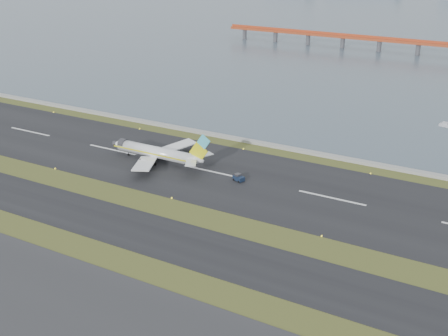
% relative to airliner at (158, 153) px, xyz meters
% --- Properties ---
extents(ground, '(1000.00, 1000.00, 0.00)m').
position_rel_airliner_xyz_m(ground, '(19.03, -28.29, -3.46)').
color(ground, '#374A1A').
rests_on(ground, ground).
extents(taxiway_strip, '(1000.00, 18.00, 0.10)m').
position_rel_airliner_xyz_m(taxiway_strip, '(19.03, -40.29, -3.41)').
color(taxiway_strip, black).
rests_on(taxiway_strip, ground).
extents(runway_strip, '(1000.00, 45.00, 0.10)m').
position_rel_airliner_xyz_m(runway_strip, '(19.03, 1.71, -3.41)').
color(runway_strip, black).
rests_on(runway_strip, ground).
extents(seawall, '(1000.00, 2.50, 1.00)m').
position_rel_airliner_xyz_m(seawall, '(19.03, 31.71, -2.96)').
color(seawall, '#969691').
rests_on(seawall, ground).
extents(bay_water, '(1400.00, 800.00, 1.30)m').
position_rel_airliner_xyz_m(bay_water, '(19.03, 431.71, -3.46)').
color(bay_water, '#445661').
rests_on(bay_water, ground).
extents(red_pier, '(260.00, 5.00, 10.20)m').
position_rel_airliner_xyz_m(red_pier, '(39.03, 221.71, 3.82)').
color(red_pier, '#AB3E1D').
rests_on(red_pier, ground).
extents(airliner, '(38.52, 32.89, 12.80)m').
position_rel_airliner_xyz_m(airliner, '(0.00, 0.00, 0.00)').
color(airliner, white).
rests_on(airliner, ground).
extents(pushback_tug, '(4.06, 3.18, 2.29)m').
position_rel_airliner_xyz_m(pushback_tug, '(30.01, -0.57, -2.35)').
color(pushback_tug, '#142037').
rests_on(pushback_tug, ground).
extents(workboat_near, '(7.84, 3.87, 1.82)m').
position_rel_airliner_xyz_m(workboat_near, '(78.09, 84.73, -2.88)').
color(workboat_near, '#B7B8BC').
rests_on(workboat_near, ground).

